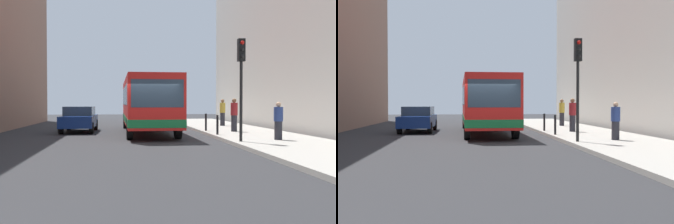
% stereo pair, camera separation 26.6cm
% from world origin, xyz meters
% --- Properties ---
extents(ground_plane, '(80.00, 80.00, 0.00)m').
position_xyz_m(ground_plane, '(0.00, 0.00, 0.00)').
color(ground_plane, '#2D2D30').
extents(sidewalk, '(4.40, 40.00, 0.15)m').
position_xyz_m(sidewalk, '(5.40, 0.00, 0.07)').
color(sidewalk, '#ADA89E').
rests_on(sidewalk, ground).
extents(bus, '(2.66, 11.05, 3.00)m').
position_xyz_m(bus, '(0.25, 5.10, 1.73)').
color(bus, red).
rests_on(bus, ground).
extents(car_beside_bus, '(1.91, 4.42, 1.48)m').
position_xyz_m(car_beside_bus, '(-3.63, 6.16, 0.78)').
color(car_beside_bus, navy).
rests_on(car_beside_bus, ground).
extents(traffic_light, '(0.28, 0.33, 4.10)m').
position_xyz_m(traffic_light, '(3.55, -1.84, 3.01)').
color(traffic_light, black).
rests_on(traffic_light, sidewalk).
extents(bollard_near, '(0.11, 0.11, 0.95)m').
position_xyz_m(bollard_near, '(3.45, 1.55, 0.62)').
color(bollard_near, black).
rests_on(bollard_near, sidewalk).
extents(bollard_mid, '(0.11, 0.11, 0.95)m').
position_xyz_m(bollard_mid, '(3.45, 4.12, 0.62)').
color(bollard_mid, black).
rests_on(bollard_mid, sidewalk).
extents(pedestrian_near_signal, '(0.38, 0.38, 1.59)m').
position_xyz_m(pedestrian_near_signal, '(5.32, -1.34, 0.94)').
color(pedestrian_near_signal, '#26262D').
rests_on(pedestrian_near_signal, sidewalk).
extents(pedestrian_mid_sidewalk, '(0.38, 0.38, 1.79)m').
position_xyz_m(pedestrian_mid_sidewalk, '(4.84, 3.40, 1.05)').
color(pedestrian_mid_sidewalk, '#26262D').
rests_on(pedestrian_mid_sidewalk, sidewalk).
extents(pedestrian_far_sidewalk, '(0.38, 0.38, 1.80)m').
position_xyz_m(pedestrian_far_sidewalk, '(5.59, 8.57, 1.05)').
color(pedestrian_far_sidewalk, '#26262D').
rests_on(pedestrian_far_sidewalk, sidewalk).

